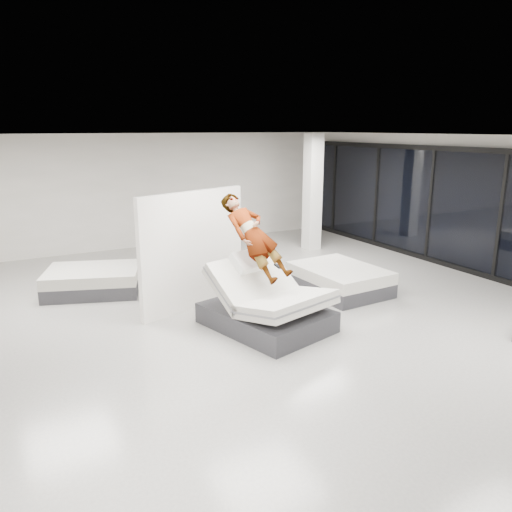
% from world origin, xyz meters
% --- Properties ---
extents(room, '(14.00, 14.04, 3.20)m').
position_xyz_m(room, '(0.00, 0.00, 1.60)').
color(room, '#B5B2AB').
rests_on(room, ground).
extents(hero_bed, '(1.99, 2.35, 1.27)m').
position_xyz_m(hero_bed, '(0.04, 0.03, 0.39)').
color(hero_bed, '#333338').
rests_on(hero_bed, floor).
extents(person, '(1.03, 1.71, 1.51)m').
position_xyz_m(person, '(-0.05, 0.34, 1.29)').
color(person, slate).
rests_on(person, hero_bed).
extents(remote, '(0.08, 0.15, 0.08)m').
position_xyz_m(remote, '(0.26, 0.06, 1.06)').
color(remote, black).
rests_on(remote, person).
extents(divider_panel, '(2.35, 0.93, 2.23)m').
position_xyz_m(divider_panel, '(-0.67, 1.60, 1.11)').
color(divider_panel, white).
rests_on(divider_panel, floor).
extents(flat_bed_right_far, '(1.52, 1.98, 0.53)m').
position_xyz_m(flat_bed_right_far, '(2.34, 1.02, 0.26)').
color(flat_bed_right_far, '#333338').
rests_on(flat_bed_right_far, floor).
extents(flat_bed_left_far, '(2.20, 1.92, 0.51)m').
position_xyz_m(flat_bed_left_far, '(-2.23, 3.40, 0.25)').
color(flat_bed_left_far, '#333338').
rests_on(flat_bed_left_far, floor).
extents(column, '(0.40, 0.40, 3.20)m').
position_xyz_m(column, '(4.00, 4.50, 1.60)').
color(column, white).
rests_on(column, floor).
extents(storefront_glazing, '(0.12, 13.40, 2.92)m').
position_xyz_m(storefront_glazing, '(5.90, 0.00, 1.45)').
color(storefront_glazing, '#202536').
rests_on(storefront_glazing, floor).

